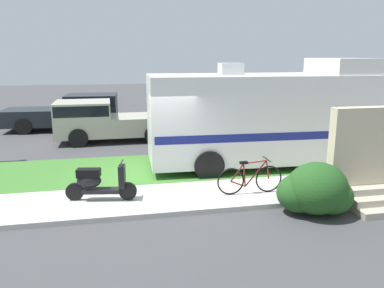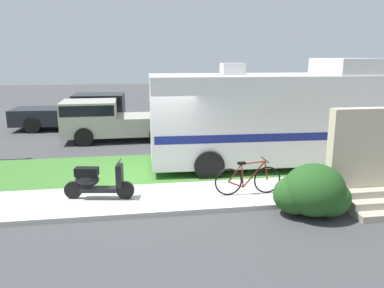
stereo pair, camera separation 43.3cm
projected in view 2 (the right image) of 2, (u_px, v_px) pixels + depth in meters
ground_plane at (154, 185)px, 10.83m from camera, size 80.00×80.00×0.00m
sidewalk at (157, 199)px, 9.66m from camera, size 24.00×2.00×0.12m
grass_strip at (151, 169)px, 12.26m from camera, size 24.00×3.40×0.08m
motorhome_rv at (268, 117)px, 12.34m from camera, size 7.46×2.85×3.51m
scooter at (96, 181)px, 9.42m from camera, size 1.73×0.58×0.97m
bicycle at (248, 179)px, 9.73m from camera, size 1.74×0.52×0.91m
pickup_truck_near at (110, 119)px, 16.43m from camera, size 5.05×2.24×1.73m
pickup_truck_far at (81, 110)px, 19.01m from camera, size 5.48×2.31×1.73m
porch_steps at (369, 168)px, 9.18m from camera, size 2.00×1.26×2.40m
bush_by_porch at (313, 193)px, 8.64m from camera, size 1.70×1.28×1.21m
bottle_green at (322, 186)px, 10.09m from camera, size 0.08×0.08×0.27m
bottle_spare at (358, 188)px, 9.97m from camera, size 0.06×0.06×0.23m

